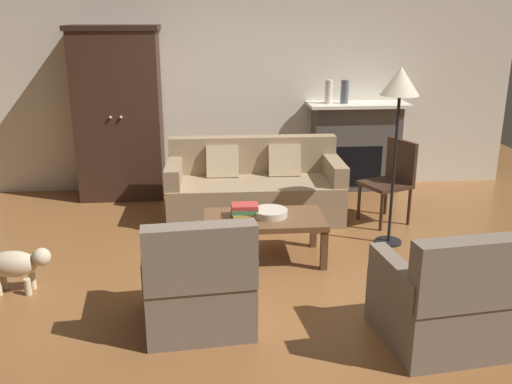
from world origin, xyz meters
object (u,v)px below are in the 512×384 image
at_px(fireplace, 356,146).
at_px(armchair_near_right, 443,302).
at_px(side_chair_wooden, 392,176).
at_px(floor_lamp, 400,92).
at_px(coffee_table, 264,223).
at_px(fruit_bowl, 270,213).
at_px(armchair_near_left, 199,285).
at_px(mantel_vase_cream, 329,92).
at_px(armoire, 119,114).
at_px(mantel_vase_slate, 345,92).
at_px(couch, 254,189).
at_px(book_stack, 245,210).
at_px(dog, 17,264).

bearing_deg(fireplace, armchair_near_right, -94.84).
relative_size(side_chair_wooden, floor_lamp, 0.52).
distance_m(coffee_table, side_chair_wooden, 1.74).
bearing_deg(side_chair_wooden, fruit_bowl, -148.20).
bearing_deg(armchair_near_left, fruit_bowl, 60.30).
bearing_deg(mantel_vase_cream, armoire, -178.66).
distance_m(armoire, fruit_bowl, 2.66).
bearing_deg(mantel_vase_slate, floor_lamp, -87.77).
distance_m(mantel_vase_slate, floor_lamp, 1.84).
bearing_deg(mantel_vase_slate, fireplace, 5.69).
bearing_deg(couch, fireplace, 34.69).
bearing_deg(armchair_near_right, mantel_vase_slate, 87.98).
relative_size(fruit_bowl, floor_lamp, 0.19).
relative_size(fireplace, fruit_bowl, 3.91).
distance_m(armoire, armchair_near_right, 4.49).
distance_m(fireplace, armchair_near_left, 3.81).
xyz_separation_m(armoire, mantel_vase_slate, (2.77, 0.06, 0.23)).
bearing_deg(armchair_near_right, couch, 111.94).
height_order(couch, book_stack, couch).
relative_size(mantel_vase_slate, armchair_near_right, 0.33).
xyz_separation_m(armoire, couch, (1.57, -0.88, -0.72)).
relative_size(fireplace, book_stack, 4.90).
relative_size(coffee_table, mantel_vase_slate, 3.80).
distance_m(fruit_bowl, armchair_near_left, 1.31).
xyz_separation_m(armoire, dog, (-0.51, -2.53, -0.79)).
bearing_deg(fireplace, mantel_vase_slate, -174.31).
distance_m(couch, book_stack, 1.18).
bearing_deg(couch, armchair_near_right, -68.06).
relative_size(fireplace, mantel_vase_cream, 4.33).
bearing_deg(dog, floor_lamp, 12.78).
xyz_separation_m(couch, coffee_table, (-0.01, -1.18, 0.05)).
bearing_deg(side_chair_wooden, floor_lamp, -108.04).
bearing_deg(fruit_bowl, coffee_table, -158.97).
height_order(fireplace, fruit_bowl, fireplace).
distance_m(armoire, coffee_table, 2.67).
relative_size(fireplace, armchair_near_right, 1.43).
bearing_deg(couch, dog, -141.58).
bearing_deg(mantel_vase_cream, armchair_near_left, -116.36).
relative_size(fireplace, coffee_table, 1.15).
height_order(couch, fruit_bowl, couch).
height_order(book_stack, mantel_vase_slate, mantel_vase_slate).
height_order(side_chair_wooden, dog, side_chair_wooden).
height_order(fruit_bowl, mantel_vase_cream, mantel_vase_cream).
bearing_deg(mantel_vase_cream, book_stack, -119.60).
height_order(fireplace, floor_lamp, floor_lamp).
xyz_separation_m(mantel_vase_cream, armchair_near_right, (0.07, -3.61, -0.95)).
bearing_deg(mantel_vase_slate, mantel_vase_cream, 180.00).
distance_m(book_stack, dog, 1.97).
bearing_deg(armoire, coffee_table, -52.84).
relative_size(armchair_near_right, side_chair_wooden, 0.98).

